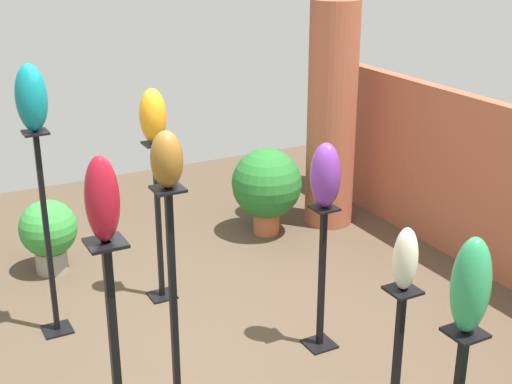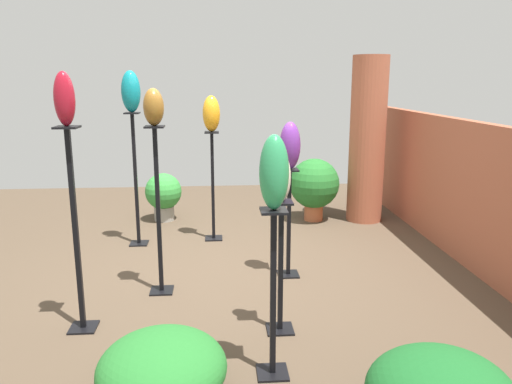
# 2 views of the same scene
# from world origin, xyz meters

# --- Properties ---
(ground_plane) EXTENTS (8.00, 8.00, 0.00)m
(ground_plane) POSITION_xyz_m (0.00, 0.00, 0.00)
(ground_plane) COLOR #4C3D2D
(brick_wall_back) EXTENTS (5.60, 0.12, 1.45)m
(brick_wall_back) POSITION_xyz_m (0.00, 2.38, 0.72)
(brick_wall_back) COLOR #9E5138
(brick_wall_back) RESTS_ON ground
(brick_pillar) EXTENTS (0.46, 0.46, 2.14)m
(brick_pillar) POSITION_xyz_m (-1.67, 1.80, 1.07)
(brick_pillar) COLOR #9E5138
(brick_pillar) RESTS_ON ground
(pedestal_jade) EXTENTS (0.20, 0.20, 1.09)m
(pedestal_jade) POSITION_xyz_m (1.80, 0.19, 0.50)
(pedestal_jade) COLOR black
(pedestal_jade) RESTS_ON ground
(pedestal_violet) EXTENTS (0.20, 0.20, 1.04)m
(pedestal_violet) POSITION_xyz_m (0.17, 0.52, 0.47)
(pedestal_violet) COLOR black
(pedestal_violet) RESTS_ON ground
(pedestal_bronze) EXTENTS (0.20, 0.20, 1.47)m
(pedestal_bronze) POSITION_xyz_m (0.46, -0.66, 0.68)
(pedestal_bronze) COLOR black
(pedestal_bronze) RESTS_ON ground
(pedestal_ivory) EXTENTS (0.20, 0.20, 1.00)m
(pedestal_ivory) POSITION_xyz_m (1.24, 0.31, 0.45)
(pedestal_ivory) COLOR black
(pedestal_ivory) RESTS_ON ground
(pedestal_amber) EXTENTS (0.20, 0.20, 1.27)m
(pedestal_amber) POSITION_xyz_m (-1.00, -0.20, 0.58)
(pedestal_amber) COLOR black
(pedestal_amber) RESTS_ON ground
(pedestal_ruby) EXTENTS (0.20, 0.20, 1.53)m
(pedestal_ruby) POSITION_xyz_m (1.10, -1.18, 0.71)
(pedestal_ruby) COLOR black
(pedestal_ruby) RESTS_ON ground
(pedestal_teal) EXTENTS (0.20, 0.20, 1.50)m
(pedestal_teal) POSITION_xyz_m (-0.88, -1.05, 0.69)
(pedestal_teal) COLOR black
(pedestal_teal) RESTS_ON ground
(art_vase_jade) EXTENTS (0.16, 0.18, 0.45)m
(art_vase_jade) POSITION_xyz_m (1.80, 0.19, 1.32)
(art_vase_jade) COLOR #2D9356
(art_vase_jade) RESTS_ON pedestal_jade
(art_vase_violet) EXTENTS (0.21, 0.19, 0.43)m
(art_vase_violet) POSITION_xyz_m (0.17, 0.52, 1.26)
(art_vase_violet) COLOR #6B2D8C
(art_vase_violet) RESTS_ON pedestal_violet
(art_vase_bronze) EXTENTS (0.18, 0.17, 0.31)m
(art_vase_bronze) POSITION_xyz_m (0.46, -0.66, 1.62)
(art_vase_bronze) COLOR brown
(art_vase_bronze) RESTS_ON pedestal_bronze
(art_vase_ivory) EXTENTS (0.12, 0.13, 0.34)m
(art_vase_ivory) POSITION_xyz_m (1.24, 0.31, 1.17)
(art_vase_ivory) COLOR beige
(art_vase_ivory) RESTS_ON pedestal_ivory
(art_vase_amber) EXTENTS (0.20, 0.20, 0.40)m
(art_vase_amber) POSITION_xyz_m (-1.00, -0.20, 1.47)
(art_vase_amber) COLOR orange
(art_vase_amber) RESTS_ON pedestal_amber
(art_vase_ruby) EXTENTS (0.14, 0.14, 0.37)m
(art_vase_ruby) POSITION_xyz_m (1.10, -1.18, 1.72)
(art_vase_ruby) COLOR maroon
(art_vase_ruby) RESTS_ON pedestal_ruby
(art_vase_teal) EXTENTS (0.19, 0.20, 0.44)m
(art_vase_teal) POSITION_xyz_m (-0.88, -1.05, 1.72)
(art_vase_teal) COLOR #0F727A
(art_vase_teal) RESTS_ON pedestal_teal
(potted_plant_mid_left) EXTENTS (0.48, 0.48, 0.63)m
(potted_plant_mid_left) POSITION_xyz_m (-1.86, -0.86, 0.36)
(potted_plant_mid_left) COLOR gray
(potted_plant_mid_left) RESTS_ON ground
(potted_plant_front_left) EXTENTS (0.66, 0.66, 0.83)m
(potted_plant_front_left) POSITION_xyz_m (-1.71, 1.13, 0.48)
(potted_plant_front_left) COLOR #B25B38
(potted_plant_front_left) RESTS_ON ground
(foliage_bed_west) EXTENTS (0.81, 0.77, 0.38)m
(foliage_bed_west) POSITION_xyz_m (1.99, -0.49, 0.19)
(foliage_bed_west) COLOR #236B28
(foliage_bed_west) RESTS_ON ground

